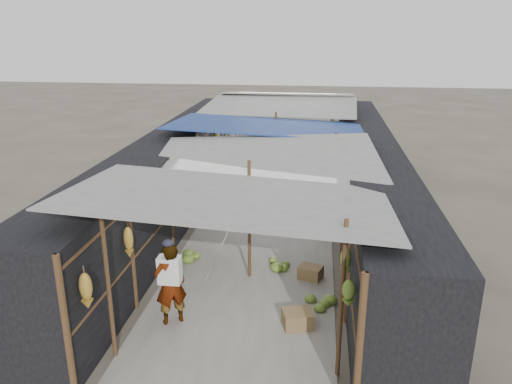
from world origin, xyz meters
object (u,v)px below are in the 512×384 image
at_px(vendor_seated, 304,165).
at_px(vendor_elderly, 170,284).
at_px(black_basin, 328,222).
at_px(crate_near, 298,319).
at_px(shopper_blue, 241,182).

bearing_deg(vendor_seated, vendor_elderly, -18.17).
bearing_deg(black_basin, crate_near, -96.66).
distance_m(crate_near, shopper_blue, 6.19).
bearing_deg(vendor_seated, crate_near, -4.66).
relative_size(black_basin, shopper_blue, 0.39).
relative_size(crate_near, vendor_seated, 0.54).
xyz_separation_m(shopper_blue, vendor_seated, (1.68, 3.56, -0.37)).
distance_m(vendor_elderly, vendor_seated, 9.76).
xyz_separation_m(vendor_elderly, shopper_blue, (0.34, 5.98, 0.08)).
xyz_separation_m(crate_near, vendor_elderly, (-2.27, -0.15, 0.63)).
bearing_deg(shopper_blue, black_basin, -42.07).
height_order(crate_near, vendor_elderly, vendor_elderly).
bearing_deg(black_basin, vendor_elderly, -119.24).
xyz_separation_m(black_basin, vendor_seated, (-0.84, 4.45, 0.39)).
height_order(vendor_elderly, shopper_blue, shopper_blue).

